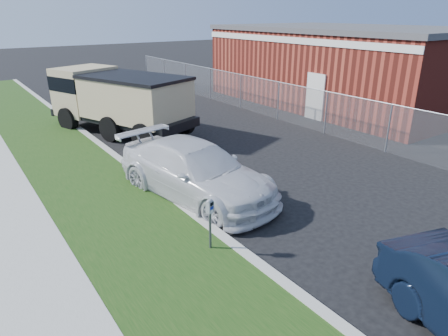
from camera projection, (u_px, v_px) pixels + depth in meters
ground at (286, 202)px, 11.03m from camera, size 120.00×120.00×0.00m
streetside at (58, 228)px, 9.56m from camera, size 6.12×50.00×0.15m
chainlink_fence at (279, 93)px, 19.12m from camera, size 0.06×30.06×30.00m
brick_building at (346, 64)px, 22.77m from camera, size 9.20×14.20×4.17m
parking_meter at (210, 213)px, 8.35m from camera, size 0.19×0.15×1.18m
white_wagon at (195, 170)px, 11.19m from camera, size 3.09×5.57×1.53m
dump_truck at (116, 98)px, 17.05m from camera, size 4.62×7.08×2.61m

